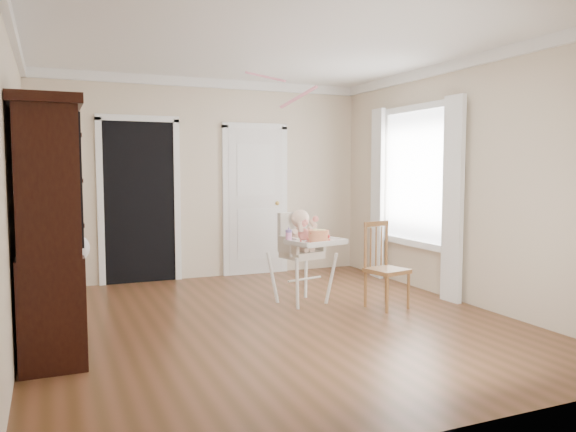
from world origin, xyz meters
name	(u,v)px	position (x,y,z in m)	size (l,w,h in m)	color
floor	(274,322)	(0.00, 0.00, 0.00)	(5.00, 5.00, 0.00)	#55361D
ceiling	(274,39)	(0.00, 0.00, 2.70)	(5.00, 5.00, 0.00)	white
wall_back	(206,179)	(0.00, 2.50, 1.35)	(4.50, 4.50, 0.00)	beige
wall_left	(12,187)	(-2.25, 0.00, 1.35)	(5.00, 5.00, 0.00)	beige
wall_right	(462,182)	(2.25, 0.00, 1.35)	(5.00, 5.00, 0.00)	beige
crown_molding	(274,46)	(0.00, 0.00, 2.64)	(4.50, 5.00, 0.12)	white
doorway	(140,198)	(-0.90, 2.48, 1.11)	(1.06, 0.05, 2.22)	black
closet_door	(256,202)	(0.70, 2.48, 1.02)	(0.96, 0.09, 2.13)	white
window_right	(413,185)	(2.18, 0.80, 1.29)	(0.13, 1.84, 2.30)	white
high_chair	(302,247)	(0.57, 0.59, 0.64)	(0.74, 0.85, 1.03)	white
baby	(301,232)	(0.56, 0.62, 0.80)	(0.34, 0.26, 0.49)	beige
cake	(319,236)	(0.64, 0.32, 0.78)	(0.28, 0.28, 0.13)	silver
sippy_cup	(289,235)	(0.35, 0.45, 0.79)	(0.07, 0.07, 0.17)	#EE91CD
china_cabinet	(50,229)	(-1.99, -0.16, 1.01)	(0.53, 1.20, 2.03)	black
dining_chair	(385,268)	(1.32, 0.08, 0.43)	(0.45, 0.45, 0.92)	brown
streamer	(265,77)	(-0.10, -0.03, 2.35)	(0.03, 0.50, 0.02)	pink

